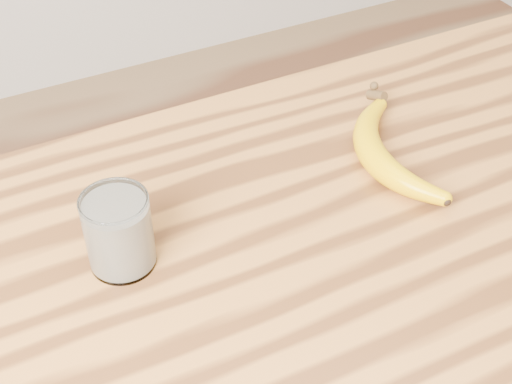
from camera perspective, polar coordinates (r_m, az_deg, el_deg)
name	(u,v)px	position (r m, az deg, el deg)	size (l,w,h in m)	color
table	(376,324)	(0.95, 9.61, -10.40)	(1.20, 0.80, 0.90)	#A6682C
smoothie_glass	(119,232)	(0.82, -10.92, -3.19)	(0.08, 0.08, 0.10)	white
banana	(371,154)	(0.96, 9.22, 2.99)	(0.12, 0.32, 0.04)	#E6B000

